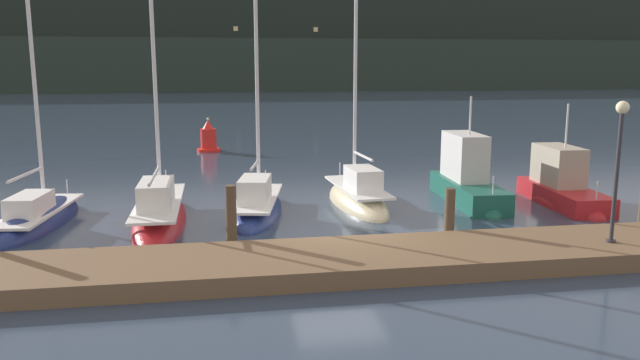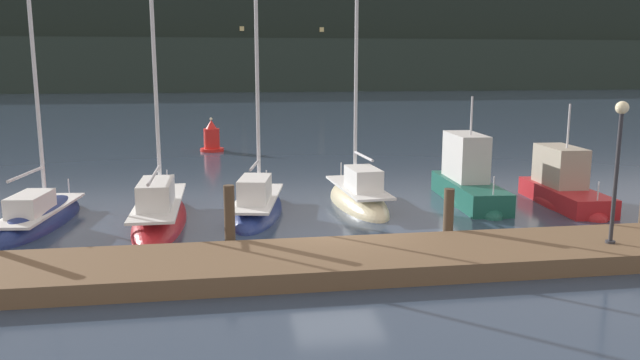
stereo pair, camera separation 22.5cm
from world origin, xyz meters
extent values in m
plane|color=#2D3D51|center=(0.00, 0.00, 0.00)|extent=(400.00, 400.00, 0.00)
cube|color=brown|center=(0.00, -2.38, 0.23)|extent=(26.16, 2.80, 0.45)
cylinder|color=#4C3D2D|center=(-2.96, -0.73, 0.92)|extent=(0.28, 0.28, 1.84)
cylinder|color=#4C3D2D|center=(2.96, -0.73, 0.78)|extent=(0.28, 0.28, 1.57)
ellipsoid|color=navy|center=(-8.71, 3.39, 0.00)|extent=(2.08, 5.66, 1.42)
cube|color=silver|center=(-8.71, 3.39, 0.46)|extent=(1.75, 4.75, 0.08)
cube|color=silver|center=(-8.79, 2.73, 0.79)|extent=(1.07, 1.86, 0.60)
cylinder|color=silver|center=(-8.66, 3.83, 4.09)|extent=(0.12, 0.12, 7.27)
cylinder|color=silver|center=(-8.80, 2.61, 1.71)|extent=(0.37, 2.44, 0.09)
cylinder|color=silver|center=(-8.42, 5.92, 0.71)|extent=(0.04, 0.04, 0.50)
ellipsoid|color=red|center=(-5.08, 3.02, 0.00)|extent=(1.59, 6.57, 1.20)
cube|color=silver|center=(-5.08, 3.02, 0.66)|extent=(1.34, 5.52, 0.08)
cube|color=silver|center=(-5.08, 2.23, 1.09)|extent=(0.95, 2.10, 0.76)
cylinder|color=silver|center=(-5.08, 3.55, 4.48)|extent=(0.12, 0.12, 7.63)
cylinder|color=silver|center=(-5.08, 1.96, 1.70)|extent=(0.10, 3.18, 0.09)
cylinder|color=silver|center=(-5.08, 6.04, 0.91)|extent=(0.04, 0.04, 0.50)
ellipsoid|color=navy|center=(-1.99, 3.63, 0.00)|extent=(2.50, 5.60, 1.25)
cube|color=silver|center=(-1.99, 3.63, 0.55)|extent=(2.10, 4.71, 0.08)
cube|color=silver|center=(-2.11, 3.00, 0.97)|extent=(1.21, 1.87, 0.77)
cylinder|color=silver|center=(-1.90, 4.06, 4.47)|extent=(0.12, 0.12, 7.85)
cylinder|color=silver|center=(-2.09, 3.11, 1.73)|extent=(0.45, 1.91, 0.09)
cylinder|color=silver|center=(-1.51, 6.08, 0.80)|extent=(0.04, 0.04, 0.50)
ellipsoid|color=beige|center=(1.57, 4.39, 0.00)|extent=(1.86, 5.30, 1.43)
cube|color=silver|center=(1.57, 4.39, 0.65)|extent=(1.56, 4.45, 0.08)
cube|color=silver|center=(1.61, 3.77, 1.06)|extent=(1.03, 1.72, 0.74)
cylinder|color=silver|center=(1.54, 4.81, 4.14)|extent=(0.12, 0.12, 6.99)
cylinder|color=silver|center=(1.61, 3.78, 1.83)|extent=(0.22, 2.07, 0.09)
cylinder|color=silver|center=(1.42, 6.79, 0.90)|extent=(0.04, 0.04, 0.50)
ellipsoid|color=#195647|center=(5.60, 4.20, 0.00)|extent=(1.84, 5.49, 1.29)
cube|color=#195647|center=(5.60, 4.20, 0.38)|extent=(1.69, 4.94, 0.76)
cube|color=silver|center=(5.63, 4.74, 1.59)|extent=(1.18, 2.44, 1.66)
cube|color=black|center=(5.69, 5.82, 1.83)|extent=(0.93, 0.36, 0.73)
cylinder|color=silver|center=(5.60, 4.31, 3.09)|extent=(0.07, 0.07, 1.36)
cylinder|color=silver|center=(5.46, 1.93, 1.06)|extent=(0.04, 0.04, 0.60)
ellipsoid|color=red|center=(8.73, 3.23, 0.00)|extent=(1.89, 5.06, 1.27)
cube|color=red|center=(8.73, 3.23, 0.32)|extent=(1.73, 4.56, 0.64)
cube|color=#A39984|center=(8.76, 3.73, 1.33)|extent=(1.22, 2.25, 1.38)
cube|color=black|center=(8.82, 4.72, 1.53)|extent=(0.97, 0.32, 0.62)
cylinder|color=silver|center=(8.74, 3.33, 2.78)|extent=(0.07, 0.07, 1.52)
cylinder|color=silver|center=(8.61, 1.15, 0.94)|extent=(0.04, 0.04, 0.60)
cylinder|color=red|center=(-3.66, 19.12, 0.08)|extent=(1.33, 1.33, 0.16)
cylinder|color=red|center=(-3.66, 19.12, 0.72)|extent=(0.89, 0.89, 1.12)
cone|color=red|center=(-3.66, 19.12, 1.53)|extent=(0.62, 0.62, 0.50)
sphere|color=#F9EAB7|center=(-3.66, 19.12, 1.83)|extent=(0.16, 0.16, 0.16)
cylinder|color=#2D2D33|center=(6.51, -2.70, 0.48)|extent=(0.24, 0.24, 0.06)
cylinder|color=#2D2D33|center=(6.51, -2.70, 2.11)|extent=(0.10, 0.10, 3.20)
sphere|color=#F9EAB7|center=(6.51, -2.70, 3.85)|extent=(0.32, 0.32, 0.32)
cube|color=#1E2823|center=(0.00, 107.78, 9.56)|extent=(240.00, 16.00, 19.11)
cube|color=#26332C|center=(9.04, 97.78, 4.60)|extent=(144.00, 10.00, 9.21)
cube|color=#F4DB8C|center=(49.21, 99.73, 3.89)|extent=(0.80, 0.10, 0.80)
cube|color=#F4DB8C|center=(34.17, 99.73, 2.25)|extent=(0.80, 0.10, 0.80)
cube|color=#F4DB8C|center=(45.94, 99.73, 1.75)|extent=(0.80, 0.10, 0.80)
cube|color=#F4DB8C|center=(1.08, 99.73, 11.07)|extent=(0.80, 0.10, 0.80)
cube|color=#F4DB8C|center=(2.29, 99.73, 5.57)|extent=(0.80, 0.10, 0.80)
cube|color=#F4DB8C|center=(15.70, 99.73, 11.03)|extent=(0.80, 0.10, 0.80)
camera|label=1|loc=(-3.33, -16.47, 4.91)|focal=35.00mm
camera|label=2|loc=(-3.10, -16.51, 4.91)|focal=35.00mm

